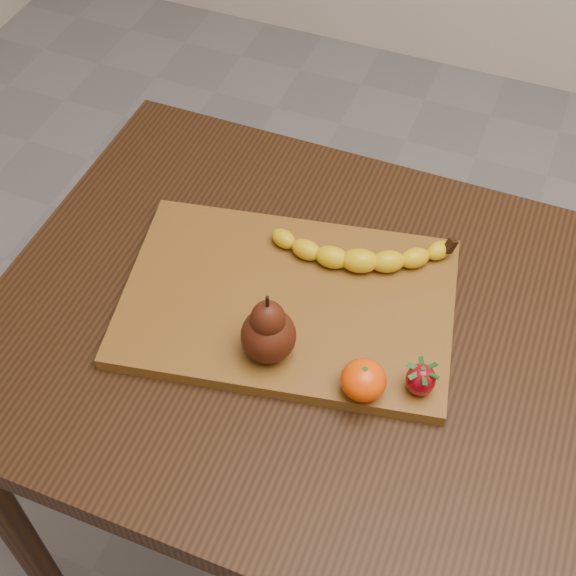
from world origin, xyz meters
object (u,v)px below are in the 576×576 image
at_px(table, 347,375).
at_px(mandarin, 363,380).
at_px(pear, 268,326).
at_px(cutting_board, 288,302).

distance_m(table, mandarin, 0.17).
bearing_deg(pear, mandarin, -5.16).
relative_size(table, mandarin, 17.45).
bearing_deg(table, cutting_board, 171.58).
height_order(cutting_board, pear, pear).
relative_size(cutting_board, pear, 4.06).
bearing_deg(mandarin, pear, 174.84).
bearing_deg(pear, table, 41.87).
xyz_separation_m(table, cutting_board, (-0.10, 0.01, 0.11)).
xyz_separation_m(table, pear, (-0.09, -0.08, 0.17)).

